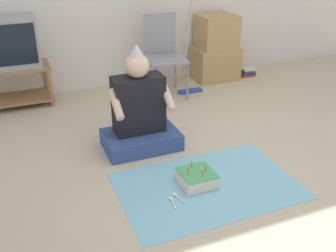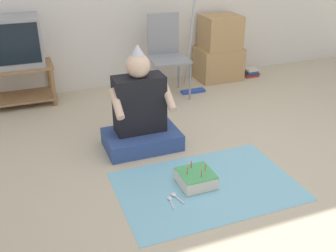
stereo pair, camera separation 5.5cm
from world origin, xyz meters
The scene contains 12 objects.
ground_plane centered at (0.00, 0.00, 0.00)m, with size 16.00×16.00×0.00m, color beige.
tv_stand centered at (-1.55, 2.08, 0.26)m, with size 0.73×0.40×0.43m.
tv centered at (-1.55, 2.09, 0.68)m, with size 0.58×0.39×0.50m.
folding_chair centered at (0.02, 1.84, 0.50)m, with size 0.44×0.47×0.88m.
cardboard_box_stack centered at (0.80, 2.06, 0.37)m, with size 0.54×0.40×0.79m.
dust_mop centered at (0.31, 1.80, 0.33)m, with size 0.28×0.30×1.15m.
book_pile centered at (1.24, 1.99, 0.04)m, with size 0.19×0.15×0.10m.
person_seated centered at (-0.63, 0.74, 0.29)m, with size 0.63×0.41×0.89m.
party_cloth centered at (-0.37, -0.02, 0.00)m, with size 1.29×0.85×0.01m.
birthday_cake centered at (-0.43, 0.04, 0.05)m, with size 0.25×0.25×0.16m.
plastic_spoon_near centered at (-0.63, -0.05, 0.01)m, with size 0.05×0.14×0.01m.
plastic_spoon_far centered at (-0.68, -0.08, 0.01)m, with size 0.04×0.15×0.01m.
Camera 1 is at (-1.53, -2.11, 1.67)m, focal length 42.00 mm.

